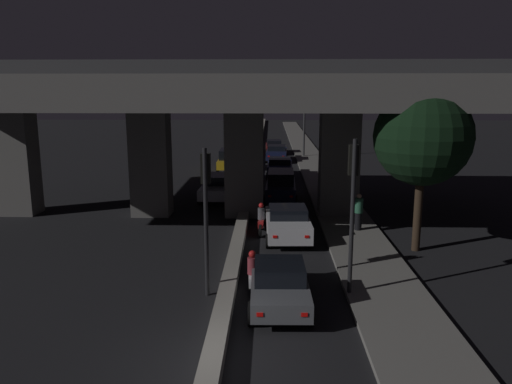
{
  "coord_description": "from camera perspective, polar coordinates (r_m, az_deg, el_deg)",
  "views": [
    {
      "loc": [
        1.36,
        -11.02,
        6.61
      ],
      "look_at": [
        0.63,
        14.3,
        1.4
      ],
      "focal_mm": 35.0,
      "sensor_mm": 36.0,
      "label": 1
    }
  ],
  "objects": [
    {
      "name": "car_dark_blue_third",
      "position": [
        29.94,
        2.85,
        0.73
      ],
      "size": [
        1.97,
        4.52,
        1.85
      ],
      "rotation": [
        0.0,
        0.0,
        1.54
      ],
      "color": "#141938",
      "rests_on": "ground_plane"
    },
    {
      "name": "elevated_overpass",
      "position": [
        25.97,
        -2.08,
        10.53
      ],
      "size": [
        28.83,
        13.86,
        8.1
      ],
      "color": "#5B5956",
      "rests_on": "ground_plane"
    },
    {
      "name": "car_silver_third_oncoming",
      "position": [
        54.31,
        -1.74,
        5.41
      ],
      "size": [
        1.95,
        4.72,
        1.46
      ],
      "rotation": [
        0.0,
        0.0,
        -1.6
      ],
      "color": "gray",
      "rests_on": "ground_plane"
    },
    {
      "name": "traffic_light_right_of_median",
      "position": [
        15.91,
        10.99,
        0.13
      ],
      "size": [
        0.3,
        0.49,
        5.14
      ],
      "color": "black",
      "rests_on": "ground_plane"
    },
    {
      "name": "roadside_tree_kerbside_near",
      "position": [
        21.17,
        18.53,
        5.95
      ],
      "size": [
        3.94,
        3.94,
        6.72
      ],
      "color": "#2D2116",
      "rests_on": "ground_plane"
    },
    {
      "name": "car_dark_blue_fourth",
      "position": [
        38.29,
        2.73,
        2.86
      ],
      "size": [
        2.07,
        4.32,
        1.5
      ],
      "rotation": [
        0.0,
        0.0,
        1.55
      ],
      "color": "#141938",
      "rests_on": "ground_plane"
    },
    {
      "name": "ground_plane",
      "position": [
        12.92,
        -4.92,
        -19.19
      ],
      "size": [
        200.0,
        200.0,
        0.0
      ],
      "primitive_type": "plane",
      "color": "black"
    },
    {
      "name": "motorcycle_white_filtering_near",
      "position": [
        16.62,
        -0.42,
        -9.49
      ],
      "size": [
        0.34,
        1.87,
        1.46
      ],
      "rotation": [
        0.0,
        0.0,
        1.63
      ],
      "color": "black",
      "rests_on": "ground_plane"
    },
    {
      "name": "car_dark_red_sixth",
      "position": [
        52.65,
        2.06,
        5.24
      ],
      "size": [
        1.9,
        4.44,
        1.43
      ],
      "rotation": [
        0.0,
        0.0,
        1.6
      ],
      "color": "#591414",
      "rests_on": "ground_plane"
    },
    {
      "name": "motorcycle_red_filtering_mid",
      "position": [
        23.25,
        0.6,
        -3.29
      ],
      "size": [
        0.34,
        1.87,
        1.47
      ],
      "rotation": [
        0.0,
        0.0,
        1.51
      ],
      "color": "black",
      "rests_on": "ground_plane"
    },
    {
      "name": "street_lamp",
      "position": [
        49.49,
        5.21,
        9.28
      ],
      "size": [
        2.19,
        0.32,
        7.8
      ],
      "color": "#2D2D30",
      "rests_on": "ground_plane"
    },
    {
      "name": "car_taxi_yellow_second_oncoming",
      "position": [
        41.83,
        -2.96,
        3.76
      ],
      "size": [
        2.06,
        4.8,
        1.72
      ],
      "rotation": [
        0.0,
        0.0,
        -1.56
      ],
      "color": "gold",
      "rests_on": "ground_plane"
    },
    {
      "name": "car_white_second",
      "position": [
        22.42,
        3.62,
        -3.5
      ],
      "size": [
        2.14,
        4.19,
        1.5
      ],
      "rotation": [
        0.0,
        0.0,
        1.61
      ],
      "color": "silver",
      "rests_on": "ground_plane"
    },
    {
      "name": "sidewalk_right",
      "position": [
        39.74,
        7.17,
        2.09
      ],
      "size": [
        2.68,
        126.0,
        0.16
      ],
      "primitive_type": "cube",
      "color": "slate",
      "rests_on": "ground_plane"
    },
    {
      "name": "car_dark_blue_fifth",
      "position": [
        47.06,
        2.38,
        4.51
      ],
      "size": [
        2.14,
        4.53,
        1.5
      ],
      "rotation": [
        0.0,
        0.0,
        1.53
      ],
      "color": "#141938",
      "rests_on": "ground_plane"
    },
    {
      "name": "car_white_lead_oncoming",
      "position": [
        30.67,
        -4.38,
        0.65
      ],
      "size": [
        2.01,
        4.82,
        1.49
      ],
      "rotation": [
        0.0,
        0.0,
        -1.6
      ],
      "color": "silver",
      "rests_on": "ground_plane"
    },
    {
      "name": "car_grey_lead",
      "position": [
        15.69,
        2.67,
        -10.38
      ],
      "size": [
        1.95,
        4.16,
        1.42
      ],
      "rotation": [
        0.0,
        0.0,
        1.59
      ],
      "color": "#515459",
      "rests_on": "ground_plane"
    },
    {
      "name": "pedestrian_on_sidewalk",
      "position": [
        23.72,
        11.64,
        -2.25
      ],
      "size": [
        0.39,
        0.39,
        1.73
      ],
      "color": "black",
      "rests_on": "sidewalk_right"
    },
    {
      "name": "median_divider",
      "position": [
        46.48,
        -0.04,
        3.71
      ],
      "size": [
        0.54,
        126.0,
        0.4
      ],
      "primitive_type": "cube",
      "color": "gray",
      "rests_on": "ground_plane"
    },
    {
      "name": "traffic_light_left_of_median",
      "position": [
        15.87,
        -5.74,
        -0.43
      ],
      "size": [
        0.3,
        0.49,
        4.85
      ],
      "color": "black",
      "rests_on": "ground_plane"
    }
  ]
}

